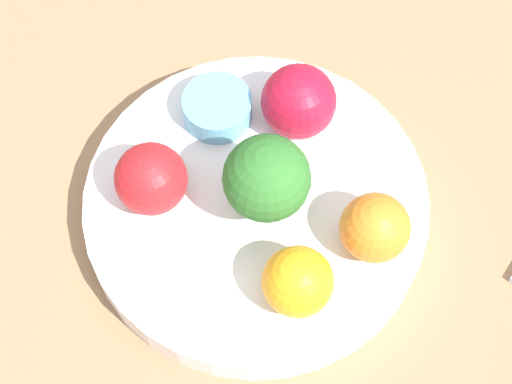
{
  "coord_description": "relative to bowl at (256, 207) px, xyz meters",
  "views": [
    {
      "loc": [
        -0.25,
        -0.06,
        0.55
      ],
      "look_at": [
        0.0,
        0.0,
        0.06
      ],
      "focal_mm": 60.0,
      "sensor_mm": 36.0,
      "label": 1
    }
  ],
  "objects": [
    {
      "name": "apple_green",
      "position": [
        -0.01,
        0.07,
        0.04
      ],
      "size": [
        0.05,
        0.05,
        0.05
      ],
      "color": "red",
      "rests_on": "bowl"
    },
    {
      "name": "orange_front",
      "position": [
        -0.01,
        -0.08,
        0.04
      ],
      "size": [
        0.04,
        0.04,
        0.04
      ],
      "color": "orange",
      "rests_on": "bowl"
    },
    {
      "name": "broccoli",
      "position": [
        -0.01,
        -0.01,
        0.06
      ],
      "size": [
        0.06,
        0.06,
        0.07
      ],
      "color": "#99C17A",
      "rests_on": "bowl"
    },
    {
      "name": "ground_plane",
      "position": [
        0.0,
        0.0,
        -0.03
      ],
      "size": [
        6.0,
        6.0,
        0.0
      ],
      "primitive_type": "plane",
      "color": "gray"
    },
    {
      "name": "apple_red",
      "position": [
        0.07,
        -0.01,
        0.04
      ],
      "size": [
        0.05,
        0.05,
        0.05
      ],
      "color": "#B7142D",
      "rests_on": "bowl"
    },
    {
      "name": "small_cup",
      "position": [
        0.06,
        0.04,
        0.02
      ],
      "size": [
        0.05,
        0.05,
        0.02
      ],
      "color": "#66B2DB",
      "rests_on": "bowl"
    },
    {
      "name": "table_surface",
      "position": [
        0.0,
        0.0,
        -0.02
      ],
      "size": [
        1.2,
        1.2,
        0.02
      ],
      "color": "#936D4C",
      "rests_on": "ground_plane"
    },
    {
      "name": "bowl",
      "position": [
        0.0,
        0.0,
        0.0
      ],
      "size": [
        0.23,
        0.23,
        0.03
      ],
      "color": "white",
      "rests_on": "table_surface"
    },
    {
      "name": "orange_back",
      "position": [
        -0.06,
        -0.04,
        0.04
      ],
      "size": [
        0.04,
        0.04,
        0.04
      ],
      "color": "orange",
      "rests_on": "bowl"
    }
  ]
}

